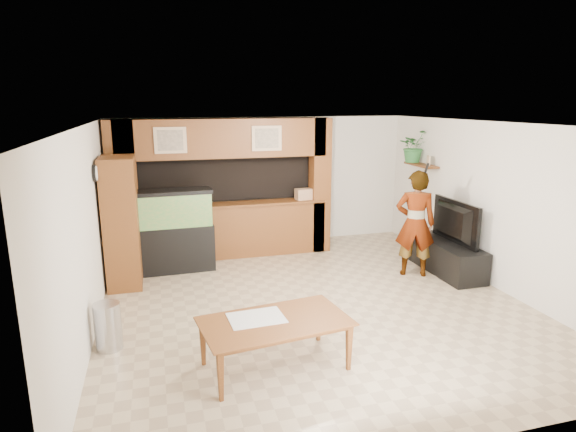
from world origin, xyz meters
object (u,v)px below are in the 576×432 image
object	(u,v)px
aquarium	(175,232)
pantry_cabinet	(121,222)
dining_table	(276,345)
person	(415,223)
television	(449,222)

from	to	relation	value
aquarium	pantry_cabinet	bearing A→B (deg)	-153.24
dining_table	aquarium	bearing A→B (deg)	96.34
aquarium	person	bearing A→B (deg)	-20.18
television	person	distance (m)	0.63
person	dining_table	size ratio (longest dim) A/B	1.12
dining_table	pantry_cabinet	bearing A→B (deg)	111.20
pantry_cabinet	person	bearing A→B (deg)	-10.21
pantry_cabinet	aquarium	world-z (taller)	pantry_cabinet
television	dining_table	world-z (taller)	television
dining_table	television	bearing A→B (deg)	24.14
pantry_cabinet	television	world-z (taller)	pantry_cabinet
television	person	world-z (taller)	person
aquarium	dining_table	xyz separation A→B (m)	(0.90, -3.59, -0.42)
pantry_cabinet	television	distance (m)	5.43
person	dining_table	distance (m)	3.81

